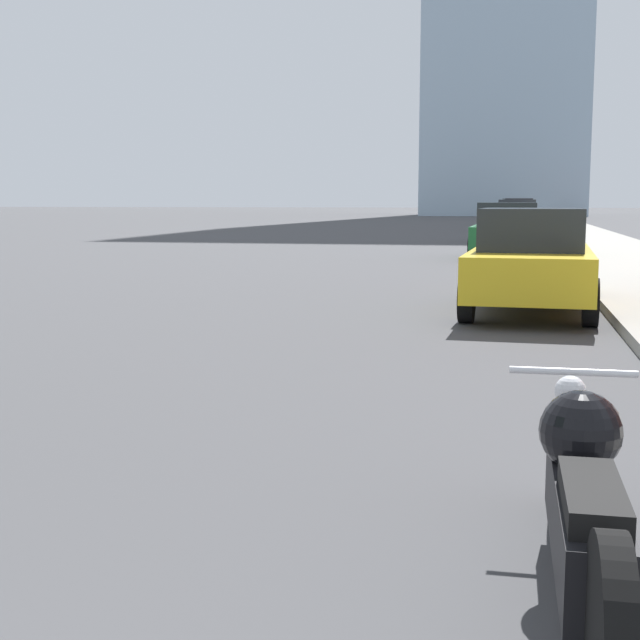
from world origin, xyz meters
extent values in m
cube|color=gray|center=(5.33, 40.00, 0.07)|extent=(3.49, 240.00, 0.15)
cylinder|color=black|center=(2.54, 5.26, 0.33)|extent=(0.10, 0.67, 0.67)
cube|color=black|center=(2.54, 4.26, 0.35)|extent=(0.24, 1.51, 0.33)
sphere|color=black|center=(2.54, 4.57, 0.65)|extent=(0.36, 0.36, 0.36)
cube|color=black|center=(2.54, 3.94, 0.56)|extent=(0.22, 0.69, 0.10)
sphere|color=silver|center=(2.54, 5.29, 0.68)|extent=(0.16, 0.16, 0.16)
cylinder|color=silver|center=(2.54, 5.15, 0.80)|extent=(0.62, 0.04, 0.04)
cube|color=gold|center=(2.53, 14.00, 0.63)|extent=(1.88, 4.28, 0.61)
cube|color=#23282D|center=(2.53, 14.00, 1.23)|extent=(1.53, 2.08, 0.60)
cylinder|color=black|center=(1.79, 15.34, 0.32)|extent=(0.23, 0.65, 0.65)
cylinder|color=black|center=(3.39, 15.26, 0.32)|extent=(0.23, 0.65, 0.65)
cylinder|color=black|center=(1.67, 12.73, 0.32)|extent=(0.23, 0.65, 0.65)
cylinder|color=black|center=(3.27, 12.66, 0.32)|extent=(0.23, 0.65, 0.65)
cube|color=#1E6B33|center=(2.16, 26.32, 0.64)|extent=(2.00, 4.02, 0.61)
cube|color=#23282D|center=(2.16, 26.32, 1.26)|extent=(1.65, 1.95, 0.64)
cylinder|color=black|center=(1.31, 27.58, 0.33)|extent=(0.22, 0.67, 0.66)
cylinder|color=black|center=(3.09, 27.52, 0.33)|extent=(0.22, 0.67, 0.66)
cylinder|color=black|center=(1.23, 25.13, 0.33)|extent=(0.22, 0.67, 0.66)
cylinder|color=black|center=(3.01, 25.07, 0.33)|extent=(0.22, 0.67, 0.66)
cube|color=silver|center=(2.49, 37.37, 0.70)|extent=(1.71, 4.51, 0.73)
cube|color=#23282D|center=(2.49, 37.37, 1.37)|extent=(1.44, 2.17, 0.61)
cylinder|color=black|center=(1.71, 38.77, 0.34)|extent=(0.21, 0.68, 0.68)
cylinder|color=black|center=(3.30, 38.76, 0.34)|extent=(0.21, 0.68, 0.68)
cylinder|color=black|center=(1.68, 35.98, 0.34)|extent=(0.21, 0.68, 0.68)
cylinder|color=black|center=(3.27, 35.97, 0.34)|extent=(0.21, 0.68, 0.68)
cube|color=#BCBCC1|center=(2.59, 49.95, 0.69)|extent=(2.02, 4.43, 0.72)
cube|color=#23282D|center=(2.59, 49.95, 1.40)|extent=(1.59, 2.17, 0.69)
cylinder|color=black|center=(1.69, 51.22, 0.34)|extent=(0.25, 0.68, 0.67)
cylinder|color=black|center=(3.29, 51.34, 0.34)|extent=(0.25, 0.68, 0.67)
cylinder|color=black|center=(1.90, 48.55, 0.34)|extent=(0.25, 0.68, 0.67)
cylinder|color=black|center=(3.50, 48.67, 0.34)|extent=(0.25, 0.68, 0.67)
cube|color=black|center=(2.25, 61.39, 0.64)|extent=(1.93, 3.87, 0.68)
cube|color=#23282D|center=(2.25, 61.39, 1.27)|extent=(1.60, 1.88, 0.56)
cylinder|color=black|center=(1.42, 62.60, 0.30)|extent=(0.22, 0.61, 0.60)
cylinder|color=black|center=(3.15, 62.55, 0.30)|extent=(0.22, 0.61, 0.60)
cylinder|color=black|center=(1.35, 60.23, 0.30)|extent=(0.22, 0.61, 0.60)
cylinder|color=black|center=(3.09, 60.18, 0.30)|extent=(0.22, 0.61, 0.60)
camera|label=1|loc=(2.20, 0.62, 1.65)|focal=50.00mm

